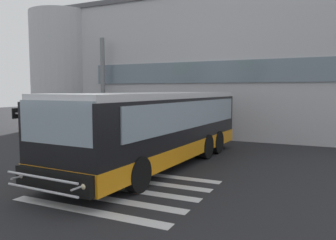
{
  "coord_description": "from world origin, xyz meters",
  "views": [
    {
      "loc": [
        6.92,
        -11.98,
        2.8
      ],
      "look_at": [
        0.83,
        1.03,
        1.5
      ],
      "focal_mm": 35.55,
      "sensor_mm": 36.0,
      "label": 1
    }
  ],
  "objects_px": {
    "passenger_by_doorway": "(118,121)",
    "safety_bollard_yellow": "(176,136)",
    "entry_support_column": "(103,86)",
    "bus_main_foreground": "(158,129)",
    "passenger_near_column": "(106,121)"
  },
  "relations": [
    {
      "from": "passenger_near_column",
      "to": "passenger_by_doorway",
      "type": "xyz_separation_m",
      "value": [
        0.72,
        0.25,
        0.03
      ]
    },
    {
      "from": "entry_support_column",
      "to": "bus_main_foreground",
      "type": "height_order",
      "value": "entry_support_column"
    },
    {
      "from": "entry_support_column",
      "to": "safety_bollard_yellow",
      "type": "distance_m",
      "value": 6.67
    },
    {
      "from": "bus_main_foreground",
      "to": "passenger_by_doorway",
      "type": "xyz_separation_m",
      "value": [
        -5.63,
        5.81,
        -0.37
      ]
    },
    {
      "from": "passenger_near_column",
      "to": "safety_bollard_yellow",
      "type": "xyz_separation_m",
      "value": [
        5.08,
        -0.96,
        -0.48
      ]
    },
    {
      "from": "entry_support_column",
      "to": "passenger_by_doorway",
      "type": "relative_size",
      "value": 3.61
    },
    {
      "from": "passenger_near_column",
      "to": "safety_bollard_yellow",
      "type": "relative_size",
      "value": 1.86
    },
    {
      "from": "passenger_by_doorway",
      "to": "safety_bollard_yellow",
      "type": "relative_size",
      "value": 1.86
    },
    {
      "from": "bus_main_foreground",
      "to": "safety_bollard_yellow",
      "type": "height_order",
      "value": "bus_main_foreground"
    },
    {
      "from": "bus_main_foreground",
      "to": "passenger_near_column",
      "type": "distance_m",
      "value": 8.45
    },
    {
      "from": "bus_main_foreground",
      "to": "passenger_by_doorway",
      "type": "distance_m",
      "value": 8.1
    },
    {
      "from": "passenger_near_column",
      "to": "safety_bollard_yellow",
      "type": "bearing_deg",
      "value": -10.73
    },
    {
      "from": "entry_support_column",
      "to": "bus_main_foreground",
      "type": "bearing_deg",
      "value": -41.8
    },
    {
      "from": "bus_main_foreground",
      "to": "safety_bollard_yellow",
      "type": "bearing_deg",
      "value": 105.46
    },
    {
      "from": "passenger_by_doorway",
      "to": "safety_bollard_yellow",
      "type": "distance_m",
      "value": 4.56
    }
  ]
}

